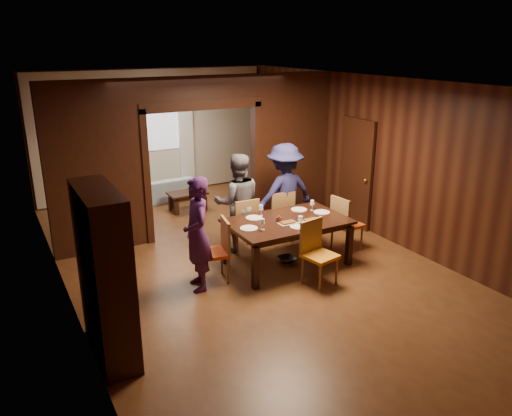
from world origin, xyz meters
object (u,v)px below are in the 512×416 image
chair_right (348,223)px  hutch (105,275)px  chair_left (213,251)px  chair_near (320,254)px  chair_far_l (242,224)px  person_purple (197,234)px  person_navy (284,193)px  sofa (161,189)px  person_grey (237,203)px  coffee_table (188,201)px  dining_table (287,242)px  chair_far_r (279,215)px

chair_right → hutch: bearing=98.9°
chair_left → chair_near: same height
chair_far_l → chair_right: bearing=155.5°
person_purple → chair_near: 1.83m
chair_far_l → hutch: bearing=37.5°
person_navy → sofa: person_navy is taller
person_grey → coffee_table: person_grey is taller
coffee_table → chair_far_l: bearing=-89.3°
dining_table → coffee_table: (-0.41, 3.34, -0.18)m
person_grey → person_navy: size_ratio=0.95×
person_grey → coffee_table: 2.50m
dining_table → chair_far_l: chair_far_l is taller
dining_table → hutch: 3.34m
sofa → coffee_table: bearing=103.4°
person_purple → dining_table: (1.58, 0.07, -0.46)m
chair_right → dining_table: bearing=85.6°
person_purple → dining_table: size_ratio=0.89×
chair_near → chair_right: bearing=24.2°
chair_near → person_purple: bearing=143.5°
person_grey → chair_left: 1.30m
person_grey → chair_near: person_grey is taller
sofa → chair_right: bearing=110.9°
chair_far_r → coffee_table: bearing=-63.3°
sofa → dining_table: bearing=95.6°
chair_right → chair_far_l: 1.82m
person_grey → dining_table: (0.43, -0.92, -0.47)m
person_purple → hutch: bearing=-47.7°
sofa → chair_far_r: chair_far_r is taller
chair_near → dining_table: bearing=82.1°
person_grey → chair_near: 1.86m
person_navy → coffee_table: 2.70m
person_navy → chair_right: bearing=127.7°
person_purple → chair_left: person_purple is taller
chair_left → chair_far_l: 1.23m
person_purple → coffee_table: size_ratio=2.11×
sofa → dining_table: dining_table is taller
dining_table → coffee_table: bearing=97.0°
person_purple → sofa: (0.88, 4.34, -0.58)m
person_purple → chair_right: size_ratio=1.74×
sofa → hutch: bearing=62.1°
chair_left → chair_far_r: bearing=128.6°
person_grey → person_navy: 0.93m
person_navy → coffee_table: person_navy is taller
person_purple → coffee_table: person_purple is taller
sofa → chair_left: (-0.60, -4.24, 0.22)m
sofa → chair_far_l: bearing=91.6°
dining_table → chair_left: size_ratio=1.95×
chair_left → hutch: (-1.80, -1.11, 0.52)m
sofa → chair_right: size_ratio=1.86×
person_purple → dining_table: person_purple is taller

